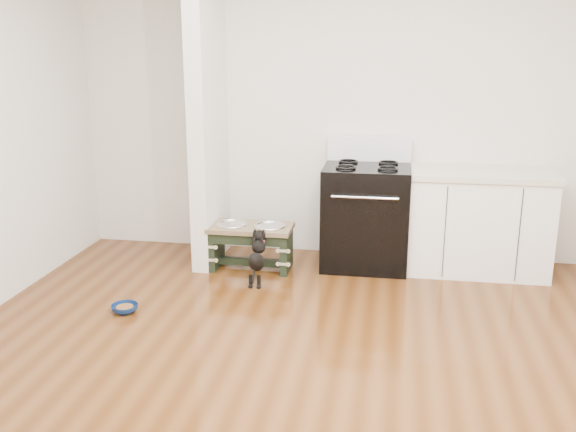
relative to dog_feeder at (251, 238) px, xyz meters
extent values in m
plane|color=#4A260D|center=(0.75, -1.88, -0.29)|extent=(5.00, 5.00, 0.00)
plane|color=silver|center=(0.75, 0.62, 1.06)|extent=(5.00, 0.00, 5.00)
plane|color=silver|center=(0.75, -4.38, 1.06)|extent=(5.00, 0.00, 5.00)
cube|color=silver|center=(-0.42, 0.22, 1.06)|extent=(0.15, 0.80, 2.70)
cube|color=black|center=(1.00, 0.27, 0.17)|extent=(0.76, 0.65, 0.92)
cube|color=black|center=(1.00, -0.04, 0.11)|extent=(0.58, 0.02, 0.50)
cylinder|color=silver|center=(1.00, -0.08, 0.43)|extent=(0.56, 0.02, 0.02)
cube|color=white|center=(1.00, 0.55, 0.74)|extent=(0.76, 0.08, 0.22)
torus|color=black|center=(0.82, 0.13, 0.64)|extent=(0.18, 0.18, 0.02)
torus|color=black|center=(1.18, 0.13, 0.64)|extent=(0.18, 0.18, 0.02)
torus|color=black|center=(0.82, 0.41, 0.64)|extent=(0.18, 0.18, 0.02)
torus|color=black|center=(1.18, 0.41, 0.64)|extent=(0.18, 0.18, 0.02)
cube|color=white|center=(1.98, 0.30, 0.14)|extent=(1.20, 0.60, 0.86)
cube|color=beige|center=(1.98, 0.30, 0.60)|extent=(1.24, 0.64, 0.05)
cube|color=black|center=(1.98, 0.04, -0.24)|extent=(1.20, 0.06, 0.10)
cube|color=black|center=(-0.32, 0.01, -0.11)|extent=(0.06, 0.35, 0.36)
cube|color=black|center=(0.32, 0.01, -0.11)|extent=(0.06, 0.35, 0.36)
cube|color=black|center=(0.00, -0.15, 0.03)|extent=(0.58, 0.03, 0.09)
cube|color=black|center=(0.00, 0.01, -0.23)|extent=(0.58, 0.06, 0.06)
cube|color=brown|center=(0.00, 0.01, 0.10)|extent=(0.74, 0.39, 0.04)
cylinder|color=silver|center=(-0.17, 0.01, 0.10)|extent=(0.25, 0.25, 0.05)
cylinder|color=silver|center=(0.17, 0.01, 0.10)|extent=(0.25, 0.25, 0.05)
torus|color=silver|center=(-0.17, 0.01, 0.12)|extent=(0.29, 0.29, 0.02)
torus|color=silver|center=(0.17, 0.01, 0.12)|extent=(0.29, 0.29, 0.02)
cylinder|color=black|center=(0.10, -0.45, -0.23)|extent=(0.03, 0.03, 0.11)
cylinder|color=black|center=(0.17, -0.45, -0.23)|extent=(0.03, 0.03, 0.11)
sphere|color=black|center=(0.10, -0.46, -0.28)|extent=(0.04, 0.04, 0.04)
sphere|color=black|center=(0.17, -0.46, -0.28)|extent=(0.04, 0.04, 0.04)
ellipsoid|color=black|center=(0.13, -0.38, -0.09)|extent=(0.13, 0.30, 0.27)
sphere|color=black|center=(0.13, -0.28, 0.02)|extent=(0.12, 0.12, 0.12)
sphere|color=black|center=(0.13, -0.25, 0.10)|extent=(0.10, 0.10, 0.10)
sphere|color=black|center=(0.10, -0.18, 0.10)|extent=(0.04, 0.04, 0.04)
sphere|color=black|center=(0.17, -0.18, 0.10)|extent=(0.04, 0.04, 0.04)
cylinder|color=black|center=(0.13, -0.49, -0.17)|extent=(0.02, 0.09, 0.10)
torus|color=#DA4050|center=(0.13, -0.26, 0.06)|extent=(0.10, 0.06, 0.09)
imported|color=navy|center=(-0.73, -1.10, -0.26)|extent=(0.23, 0.23, 0.06)
cylinder|color=brown|center=(-0.73, -1.10, -0.25)|extent=(0.13, 0.13, 0.03)
camera|label=1|loc=(1.23, -5.33, 1.71)|focal=40.00mm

